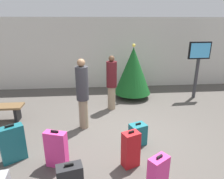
% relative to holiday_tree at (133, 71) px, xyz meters
% --- Properties ---
extents(ground_plane, '(16.00, 16.00, 0.00)m').
position_rel_holiday_tree_xyz_m(ground_plane, '(-0.70, -2.71, -1.04)').
color(ground_plane, '#514C47').
extents(back_wall, '(16.00, 0.20, 2.92)m').
position_rel_holiday_tree_xyz_m(back_wall, '(-0.70, 1.45, 0.41)').
color(back_wall, beige).
rests_on(back_wall, ground_plane).
extents(holiday_tree, '(1.35, 1.35, 2.01)m').
position_rel_holiday_tree_xyz_m(holiday_tree, '(0.00, 0.00, 0.00)').
color(holiday_tree, '#4C3319').
rests_on(holiday_tree, ground_plane).
extents(flight_info_kiosk, '(0.81, 0.13, 2.08)m').
position_rel_holiday_tree_xyz_m(flight_info_kiosk, '(2.34, -0.21, 0.39)').
color(flight_info_kiosk, '#333338').
rests_on(flight_info_kiosk, ground_plane).
extents(traveller_0, '(0.41, 0.41, 1.89)m').
position_rel_holiday_tree_xyz_m(traveller_0, '(-1.73, -2.16, -0.04)').
color(traveller_0, gray).
rests_on(traveller_0, ground_plane).
extents(traveller_1, '(0.45, 0.45, 1.77)m').
position_rel_holiday_tree_xyz_m(traveller_1, '(-0.87, -0.98, -0.11)').
color(traveller_1, gray).
rests_on(traveller_1, ground_plane).
extents(suitcase_1, '(0.51, 0.43, 0.82)m').
position_rel_holiday_tree_xyz_m(suitcase_1, '(-3.11, -3.42, -0.66)').
color(suitcase_1, '#19606B').
rests_on(suitcase_1, ground_plane).
extents(suitcase_2, '(0.38, 0.33, 0.78)m').
position_rel_holiday_tree_xyz_m(suitcase_2, '(-0.73, -3.79, -0.67)').
color(suitcase_2, '#B2191E').
rests_on(suitcase_2, ground_plane).
extents(suitcase_4, '(0.46, 0.30, 0.80)m').
position_rel_holiday_tree_xyz_m(suitcase_4, '(-2.19, -3.67, -0.66)').
color(suitcase_4, '#E5388C').
rests_on(suitcase_4, ground_plane).
extents(suitcase_5, '(0.44, 0.39, 0.55)m').
position_rel_holiday_tree_xyz_m(suitcase_5, '(-0.44, -3.07, -0.79)').
color(suitcase_5, '#19606B').
rests_on(suitcase_5, ground_plane).
extents(suitcase_6, '(0.38, 0.34, 0.82)m').
position_rel_holiday_tree_xyz_m(suitcase_6, '(-0.45, -4.61, -0.65)').
color(suitcase_6, '#E5388C').
rests_on(suitcase_6, ground_plane).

